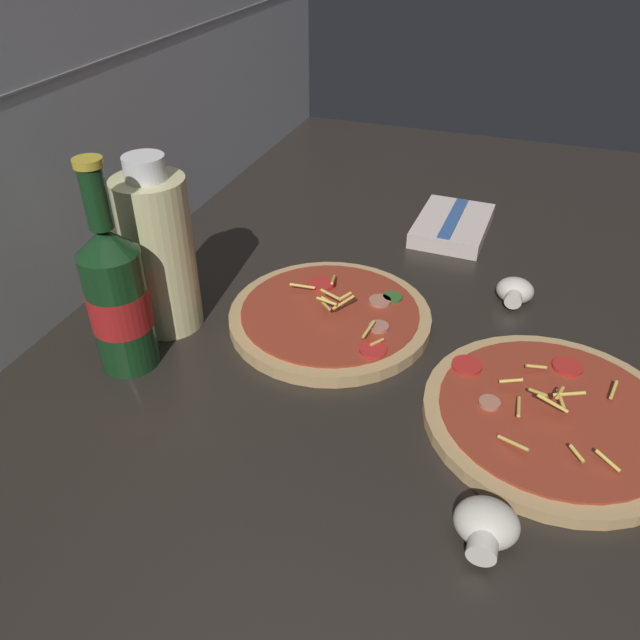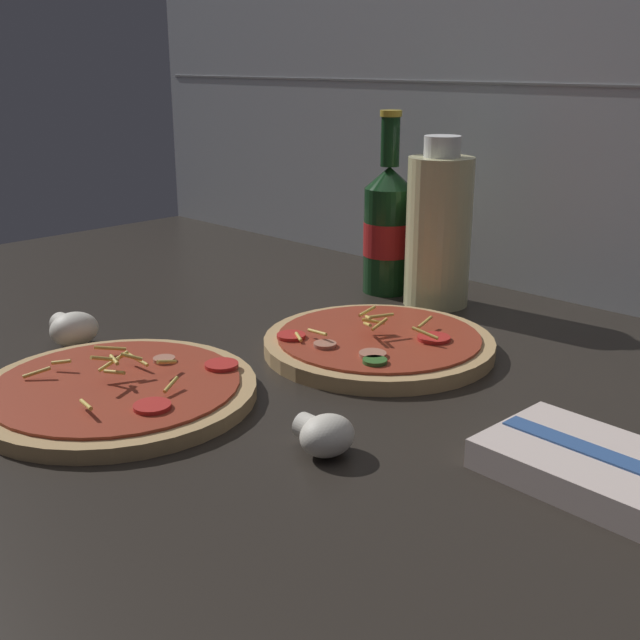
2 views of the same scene
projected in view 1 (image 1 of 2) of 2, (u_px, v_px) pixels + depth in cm
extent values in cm
cube|color=#28231E|center=(428.00, 360.00, 74.30)|extent=(160.00, 90.00, 2.50)
cube|color=silver|center=(55.00, 76.00, 70.32)|extent=(160.00, 1.00, 60.00)
cube|color=gray|center=(59.00, 76.00, 70.17)|extent=(156.80, 0.16, 0.30)
cylinder|color=tan|center=(553.00, 417.00, 63.56)|extent=(26.36, 26.36, 1.39)
cylinder|color=#9E3823|center=(555.00, 411.00, 63.07)|extent=(23.19, 23.19, 0.30)
cylinder|color=red|center=(567.00, 367.00, 68.22)|extent=(3.29, 3.29, 0.40)
cylinder|color=#B7755B|center=(489.00, 403.00, 63.58)|extent=(2.20, 2.20, 0.40)
cylinder|color=red|center=(467.00, 365.00, 68.51)|extent=(3.33, 3.33, 0.40)
cylinder|color=#EFCC56|center=(536.00, 367.00, 67.52)|extent=(1.37, 2.35, 0.82)
cylinder|color=#EFCC56|center=(560.00, 393.00, 61.72)|extent=(2.06, 0.88, 0.48)
cylinder|color=#EFCC56|center=(569.00, 394.00, 61.17)|extent=(0.49, 2.96, 1.36)
cylinder|color=#EFCC56|center=(519.00, 407.00, 62.12)|extent=(3.27, 0.52, 0.75)
cylinder|color=#EFCC56|center=(577.00, 454.00, 57.01)|extent=(1.71, 1.55, 0.63)
cylinder|color=#EFCC56|center=(513.00, 443.00, 58.30)|extent=(1.78, 3.02, 0.90)
cylinder|color=#EFCC56|center=(538.00, 392.00, 62.24)|extent=(1.53, 1.87, 0.97)
cylinder|color=#EFCC56|center=(608.00, 461.00, 56.62)|extent=(1.63, 2.44, 1.00)
cylinder|color=#EFCC56|center=(552.00, 403.00, 61.35)|extent=(0.57, 3.25, 1.47)
cylinder|color=#EFCC56|center=(561.00, 399.00, 62.52)|extent=(2.41, 1.07, 0.62)
cylinder|color=#EFCC56|center=(511.00, 381.00, 64.83)|extent=(0.66, 2.40, 1.01)
cylinder|color=#EFCC56|center=(614.00, 390.00, 64.31)|extent=(2.77, 0.94, 0.61)
cylinder|color=tan|center=(330.00, 317.00, 78.00)|extent=(25.17, 25.17, 1.59)
cylinder|color=#9E3823|center=(330.00, 311.00, 77.45)|extent=(22.15, 22.15, 0.30)
cylinder|color=red|center=(321.00, 284.00, 82.06)|extent=(3.53, 3.53, 0.40)
cylinder|color=#B7755B|center=(380.00, 301.00, 78.69)|extent=(2.80, 2.80, 0.40)
cylinder|color=#336628|center=(393.00, 297.00, 79.42)|extent=(2.46, 2.46, 0.40)
cylinder|color=#B7755B|center=(380.00, 325.00, 74.45)|extent=(2.43, 2.43, 0.40)
cylinder|color=red|center=(373.00, 350.00, 70.45)|extent=(3.12, 3.12, 0.40)
cylinder|color=#EFCC56|center=(327.00, 301.00, 74.75)|extent=(0.37, 2.56, 0.78)
cylinder|color=#EFCC56|center=(326.00, 305.00, 75.88)|extent=(2.13, 1.97, 0.74)
cylinder|color=#EFCC56|center=(330.00, 302.00, 76.68)|extent=(0.53, 2.36, 1.10)
cylinder|color=#EFCC56|center=(331.00, 295.00, 76.14)|extent=(1.67, 3.12, 0.36)
cylinder|color=#EFCC56|center=(369.00, 329.00, 72.46)|extent=(3.13, 0.78, 0.67)
cylinder|color=#EFCC56|center=(302.00, 286.00, 80.11)|extent=(1.06, 3.32, 0.66)
cylinder|color=#EFCC56|center=(343.00, 303.00, 75.83)|extent=(2.74, 2.23, 1.12)
cylinder|color=#EFCC56|center=(333.00, 280.00, 81.08)|extent=(3.06, 0.99, 1.00)
cylinder|color=#EFCC56|center=(377.00, 342.00, 71.27)|extent=(1.92, 1.28, 0.55)
cylinder|color=#EFCC56|center=(345.00, 296.00, 75.48)|extent=(1.72, 1.40, 0.71)
cylinder|color=#143819|center=(121.00, 310.00, 68.04)|extent=(6.58, 6.58, 14.23)
cone|color=#143819|center=(105.00, 240.00, 63.13)|extent=(6.58, 6.58, 2.87)
cylinder|color=#143819|center=(96.00, 198.00, 60.47)|extent=(2.50, 2.50, 6.38)
cylinder|color=gold|center=(88.00, 162.00, 58.40)|extent=(2.88, 2.88, 0.80)
cylinder|color=red|center=(120.00, 308.00, 67.88)|extent=(6.65, 6.65, 4.55)
cylinder|color=beige|center=(159.00, 256.00, 73.15)|extent=(8.35, 8.35, 18.99)
cylinder|color=white|center=(144.00, 168.00, 66.95)|extent=(4.59, 4.59, 2.59)
cylinder|color=white|center=(483.00, 544.00, 49.92)|extent=(2.46, 2.46, 2.46)
ellipsoid|color=silver|center=(487.00, 523.00, 51.61)|extent=(4.65, 5.48, 3.83)
cylinder|color=white|center=(514.00, 298.00, 80.01)|extent=(2.16, 2.16, 2.16)
ellipsoid|color=silver|center=(515.00, 290.00, 81.49)|extent=(4.09, 4.81, 3.36)
cube|color=beige|center=(452.00, 225.00, 98.01)|extent=(16.00, 11.21, 2.40)
cube|color=#335693|center=(453.00, 218.00, 97.27)|extent=(14.89, 2.47, 0.16)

